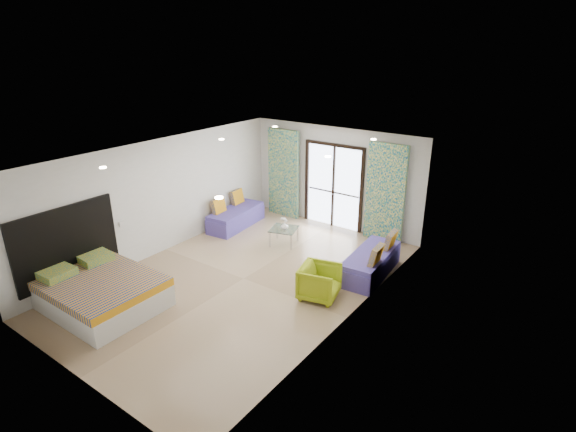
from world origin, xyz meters
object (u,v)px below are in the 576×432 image
Objects in this scene: daybed_left at (236,216)px; bed at (102,292)px; coffee_table at (284,230)px; armchair at (320,280)px; daybed_right at (371,262)px.

bed is at bearing -87.87° from daybed_left.
daybed_left is 1.79m from coffee_table.
bed is 4.16m from armchair.
daybed_right reaches higher than coffee_table.
daybed_right is 2.46m from coffee_table.
bed and coffee_table have the same top height.
coffee_table is at bearing 172.08° from daybed_right.
daybed_right is at bearing -29.67° from armchair.
bed is 5.49m from daybed_right.
coffee_table is at bearing 75.19° from bed.
armchair is at bearing -109.96° from daybed_right.
daybed_left is at bearing 50.70° from armchair.
armchair is at bearing -31.23° from daybed_left.
daybed_right is (4.23, -0.34, 0.01)m from daybed_left.
daybed_left is 4.23m from armchair.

